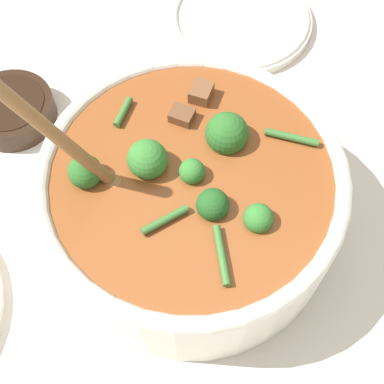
# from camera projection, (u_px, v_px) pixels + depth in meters

# --- Properties ---
(ground_plane) EXTENTS (4.00, 4.00, 0.00)m
(ground_plane) POSITION_uv_depth(u_px,v_px,m) (192.00, 223.00, 0.59)
(ground_plane) COLOR silver
(stew_bowl) EXTENTS (0.30, 0.30, 0.28)m
(stew_bowl) POSITION_uv_depth(u_px,v_px,m) (192.00, 195.00, 0.53)
(stew_bowl) COLOR white
(stew_bowl) RESTS_ON ground_plane
(condiment_bowl) EXTENTS (0.10, 0.10, 0.03)m
(condiment_bowl) POSITION_uv_depth(u_px,v_px,m) (11.00, 109.00, 0.65)
(condiment_bowl) COLOR black
(condiment_bowl) RESTS_ON ground_plane
(empty_plate) EXTENTS (0.20, 0.20, 0.02)m
(empty_plate) POSITION_uv_depth(u_px,v_px,m) (240.00, 19.00, 0.73)
(empty_plate) COLOR silver
(empty_plate) RESTS_ON ground_plane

